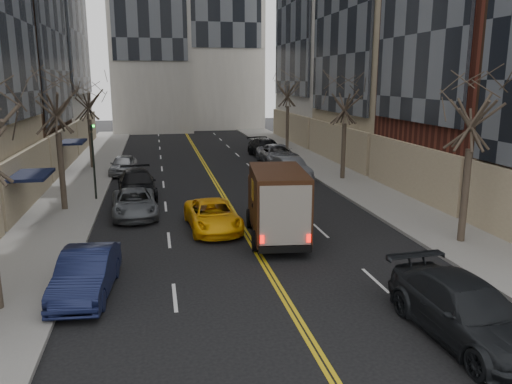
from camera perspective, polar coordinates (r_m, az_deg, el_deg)
sidewalk_left at (r=35.34m, az=-19.52°, el=0.91°), size 4.00×66.00×0.15m
sidewalk_right at (r=37.27m, az=9.01°, el=2.09°), size 4.00×66.00×0.15m
tree_lf_mid at (r=27.73m, az=-22.08°, el=11.21°), size 3.20×3.20×8.91m
tree_lf_far at (r=40.59m, az=-18.73°, el=10.91°), size 3.20×3.20×8.12m
tree_rt_near at (r=22.26m, az=23.74°, el=10.51°), size 3.20×3.20×8.71m
tree_rt_mid at (r=34.70m, az=10.22°, el=11.39°), size 3.20×3.20×8.32m
tree_rt_far at (r=48.96m, az=3.68°, el=12.62°), size 3.20×3.20×9.11m
traffic_signal at (r=29.78m, az=-18.13°, el=4.25°), size 0.29×0.26×4.70m
ups_truck at (r=21.84m, az=2.39°, el=-1.33°), size 2.89×6.02×3.18m
observer_sedan at (r=15.02m, az=22.92°, el=-12.43°), size 2.56×5.67×1.61m
taxi at (r=23.51m, az=-4.97°, el=-2.69°), size 2.52×4.97×1.34m
pedestrian at (r=21.52m, az=0.04°, el=-3.50°), size 0.53×0.72×1.79m
parked_lf_b at (r=17.41m, az=-18.82°, el=-8.79°), size 1.96×4.64×1.49m
parked_lf_c at (r=26.46m, az=-13.72°, el=-1.25°), size 2.54×4.94×1.34m
parked_lf_d at (r=30.60m, az=-13.46°, el=0.89°), size 2.54×5.54×1.57m
parked_lf_e at (r=38.13m, az=-14.92°, el=3.03°), size 2.14×4.33×1.42m
parked_rt_a at (r=35.34m, az=4.03°, el=2.74°), size 2.14×4.69×1.49m
parked_rt_b at (r=41.23m, az=2.49°, el=4.30°), size 2.70×5.79×1.60m
parked_rt_c at (r=44.93m, az=1.18°, el=5.03°), size 2.94×5.81×1.62m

